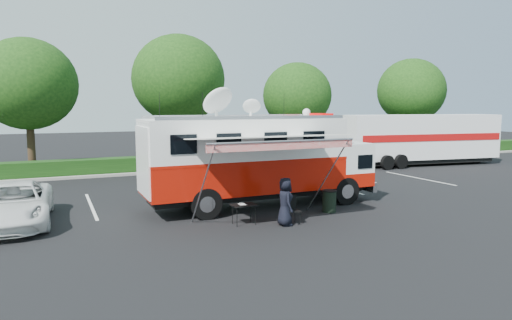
{
  "coord_description": "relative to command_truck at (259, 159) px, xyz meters",
  "views": [
    {
      "loc": [
        -7.9,
        -17.03,
        4.19
      ],
      "look_at": [
        0.0,
        0.5,
        1.9
      ],
      "focal_mm": 32.0,
      "sensor_mm": 36.0,
      "label": 1
    }
  ],
  "objects": [
    {
      "name": "ground_plane",
      "position": [
        0.09,
        0.0,
        -2.02
      ],
      "size": [
        120.0,
        120.0,
        0.0
      ],
      "primitive_type": "plane",
      "color": "black",
      "rests_on": "ground"
    },
    {
      "name": "back_border",
      "position": [
        1.23,
        12.9,
        2.99
      ],
      "size": [
        60.0,
        6.14,
        8.87
      ],
      "color": "#9E998E",
      "rests_on": "ground_plane"
    },
    {
      "name": "stall_lines",
      "position": [
        -0.41,
        3.0,
        -2.01
      ],
      "size": [
        24.12,
        5.5,
        0.01
      ],
      "color": "silver",
      "rests_on": "ground_plane"
    },
    {
      "name": "command_truck",
      "position": [
        0.0,
        0.0,
        0.0
      ],
      "size": [
        9.81,
        2.7,
        4.71
      ],
      "color": "black",
      "rests_on": "ground_plane"
    },
    {
      "name": "awning",
      "position": [
        -0.88,
        -2.8,
        1.02
      ],
      "size": [
        5.36,
        2.76,
        3.23
      ],
      "color": "white",
      "rests_on": "ground_plane"
    },
    {
      "name": "white_suv",
      "position": [
        -9.16,
        0.83,
        -2.02
      ],
      "size": [
        2.66,
        5.44,
        1.49
      ],
      "primitive_type": "imported",
      "rotation": [
        0.0,
        0.0,
        -0.04
      ],
      "color": "silver",
      "rests_on": "ground_plane"
    },
    {
      "name": "person",
      "position": [
        -0.44,
        -3.14,
        -2.02
      ],
      "size": [
        0.63,
        0.89,
        1.7
      ],
      "primitive_type": "imported",
      "rotation": [
        0.0,
        0.0,
        1.46
      ],
      "color": "black",
      "rests_on": "ground_plane"
    },
    {
      "name": "folding_table",
      "position": [
        -1.71,
        -2.43,
        -1.34
      ],
      "size": [
        0.87,
        0.63,
        0.73
      ],
      "color": "black",
      "rests_on": "ground_plane"
    },
    {
      "name": "folding_chair",
      "position": [
        -0.09,
        -2.98,
        -1.42
      ],
      "size": [
        0.54,
        0.56,
        1.0
      ],
      "color": "black",
      "rests_on": "ground_plane"
    },
    {
      "name": "trash_bin",
      "position": [
        2.13,
        -2.05,
        -1.58
      ],
      "size": [
        0.58,
        0.58,
        0.87
      ],
      "color": "black",
      "rests_on": "ground_plane"
    },
    {
      "name": "semi_trailer",
      "position": [
        16.12,
        7.57,
        -0.14
      ],
      "size": [
        11.78,
        3.99,
        3.56
      ],
      "color": "white",
      "rests_on": "ground_plane"
    }
  ]
}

